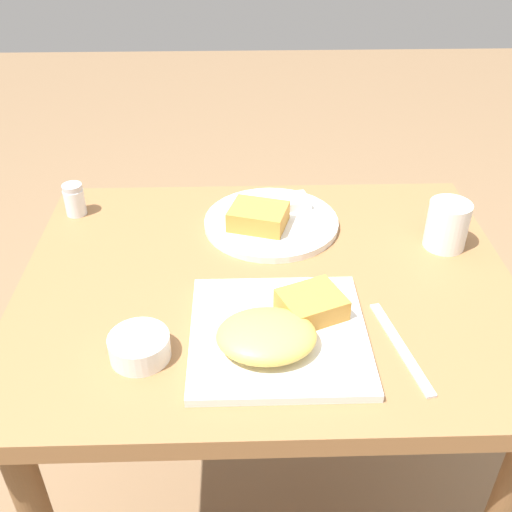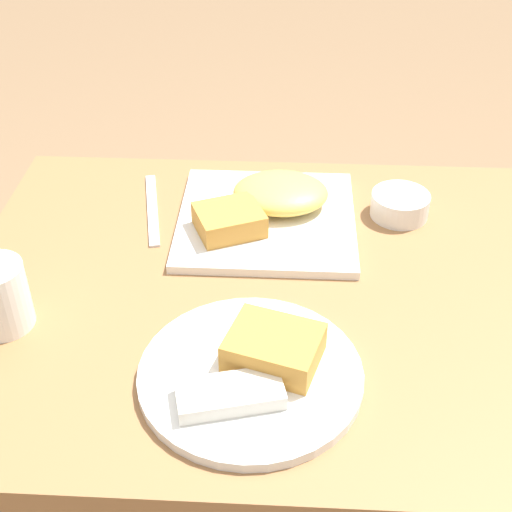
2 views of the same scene
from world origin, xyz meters
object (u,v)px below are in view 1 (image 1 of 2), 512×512
plate_oval_far (269,219)px  sauce_ramekin (139,346)px  salt_shaker (75,201)px  butter_knife (401,347)px  plate_square_near (279,331)px  coffee_mug (447,225)px

plate_oval_far → sauce_ramekin: plate_oval_far is taller
salt_shaker → butter_knife: (0.59, -0.42, -0.03)m
plate_square_near → sauce_ramekin: bearing=-172.6°
plate_square_near → coffee_mug: 0.42m
salt_shaker → butter_knife: bearing=-35.8°
plate_square_near → salt_shaker: 0.57m
salt_shaker → coffee_mug: bearing=-11.0°
salt_shaker → coffee_mug: (0.73, -0.14, 0.02)m
sauce_ramekin → salt_shaker: (-0.19, 0.43, 0.01)m
plate_oval_far → butter_knife: bearing=-62.8°
butter_knife → plate_square_near: bearing=72.0°
sauce_ramekin → butter_knife: 0.40m
sauce_ramekin → plate_square_near: bearing=7.4°
plate_square_near → salt_shaker: salt_shaker is taller
plate_oval_far → salt_shaker: (-0.40, 0.06, 0.01)m
plate_oval_far → butter_knife: size_ratio=1.30×
sauce_ramekin → butter_knife: sauce_ramekin is taller
coffee_mug → salt_shaker: bearing=169.0°
butter_knife → plate_oval_far: bearing=15.6°
salt_shaker → coffee_mug: 0.75m
plate_square_near → salt_shaker: (-0.40, 0.40, 0.01)m
plate_square_near → plate_oval_far: 0.34m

